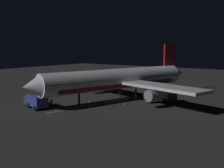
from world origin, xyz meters
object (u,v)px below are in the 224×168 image
at_px(traffic_cone_under_wing, 90,101).
at_px(catering_truck, 159,96).
at_px(traffic_cone_near_left, 124,104).
at_px(traffic_cone_far, 84,106).
at_px(baggage_truck, 36,101).
at_px(ground_crew_worker, 52,103).
at_px(airliner, 120,80).
at_px(traffic_cone_near_right, 47,103).

bearing_deg(traffic_cone_under_wing, catering_truck, -145.50).
xyz_separation_m(traffic_cone_near_left, traffic_cone_far, (5.06, 5.42, 0.00)).
xyz_separation_m(baggage_truck, traffic_cone_under_wing, (-4.23, -9.47, -1.00)).
bearing_deg(catering_truck, traffic_cone_far, 51.78).
height_order(catering_truck, traffic_cone_near_left, catering_truck).
height_order(baggage_truck, catering_truck, catering_truck).
height_order(catering_truck, traffic_cone_under_wing, catering_truck).
height_order(catering_truck, traffic_cone_far, catering_truck).
height_order(ground_crew_worker, traffic_cone_near_left, ground_crew_worker).
xyz_separation_m(airliner, catering_truck, (-7.60, -2.22, -2.83)).
xyz_separation_m(airliner, baggage_truck, (7.66, 14.83, -2.88)).
height_order(baggage_truck, traffic_cone_near_left, baggage_truck).
bearing_deg(traffic_cone_near_right, traffic_cone_near_left, -147.38).
distance_m(baggage_truck, traffic_cone_under_wing, 10.42).
distance_m(traffic_cone_near_left, traffic_cone_near_right, 14.27).
xyz_separation_m(ground_crew_worker, traffic_cone_far, (-4.08, -3.78, -0.64)).
bearing_deg(traffic_cone_under_wing, baggage_truck, 65.94).
relative_size(baggage_truck, traffic_cone_far, 11.66).
relative_size(catering_truck, traffic_cone_far, 10.38).
bearing_deg(traffic_cone_near_left, traffic_cone_far, 46.97).
distance_m(airliner, traffic_cone_under_wing, 7.45).
bearing_deg(traffic_cone_near_left, ground_crew_worker, 45.19).
relative_size(airliner, traffic_cone_near_left, 71.94).
relative_size(baggage_truck, traffic_cone_near_right, 11.66).
xyz_separation_m(traffic_cone_near_left, traffic_cone_near_right, (12.02, 7.69, 0.00)).
distance_m(airliner, ground_crew_worker, 14.65).
bearing_deg(traffic_cone_under_wing, traffic_cone_near_left, -168.53).
bearing_deg(baggage_truck, ground_crew_worker, -140.58).
bearing_deg(baggage_truck, traffic_cone_near_left, -135.80).
xyz_separation_m(baggage_truck, ground_crew_worker, (-2.06, -1.69, -0.36)).
xyz_separation_m(catering_truck, ground_crew_worker, (13.20, 15.36, -0.41)).
relative_size(airliner, traffic_cone_under_wing, 71.94).
height_order(airliner, catering_truck, airliner).
distance_m(catering_truck, traffic_cone_far, 14.78).
height_order(baggage_truck, traffic_cone_under_wing, baggage_truck).
relative_size(ground_crew_worker, traffic_cone_near_right, 3.16).
relative_size(traffic_cone_under_wing, traffic_cone_far, 1.00).
bearing_deg(traffic_cone_near_left, traffic_cone_near_right, 32.62).
relative_size(catering_truck, ground_crew_worker, 3.28).
bearing_deg(ground_crew_worker, traffic_cone_under_wing, -105.57).
height_order(airliner, ground_crew_worker, airliner).
distance_m(traffic_cone_near_right, traffic_cone_under_wing, 8.06).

